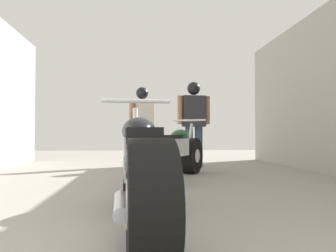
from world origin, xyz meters
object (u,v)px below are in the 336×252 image
object	(u,v)px
motorcycle_maroon_cruiser	(141,171)
mechanic_with_helmet	(142,119)
motorcycle_black_naked	(174,154)
mechanic_in_blue	(194,116)

from	to	relation	value
motorcycle_maroon_cruiser	mechanic_with_helmet	world-z (taller)	mechanic_with_helmet
motorcycle_black_naked	mechanic_with_helmet	size ratio (longest dim) A/B	1.11
mechanic_in_blue	mechanic_with_helmet	xyz separation A→B (m)	(-1.04, 0.27, -0.05)
motorcycle_maroon_cruiser	mechanic_in_blue	world-z (taller)	mechanic_in_blue
motorcycle_black_naked	mechanic_with_helmet	world-z (taller)	mechanic_with_helmet
motorcycle_maroon_cruiser	motorcycle_black_naked	bearing A→B (deg)	78.35
motorcycle_maroon_cruiser	mechanic_with_helmet	xyz separation A→B (m)	(0.07, 4.50, 0.58)
motorcycle_maroon_cruiser	mechanic_in_blue	xyz separation A→B (m)	(1.11, 4.23, 0.62)
motorcycle_black_naked	mechanic_in_blue	distance (m)	1.90
motorcycle_maroon_cruiser	mechanic_in_blue	size ratio (longest dim) A/B	1.22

